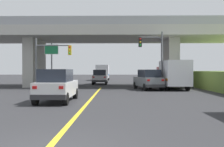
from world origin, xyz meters
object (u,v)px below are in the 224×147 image
Objects in this scene: suv_lead at (57,85)px; semi_truck_distant at (103,72)px; highway_sign at (52,55)px; suv_crossing at (148,80)px; traffic_signal_nearside at (154,53)px; traffic_signal_farside at (49,57)px; box_truck at (173,74)px; sedan_oncoming at (100,77)px.

semi_truck_distant is (1.09, 33.99, 0.55)m from suv_lead.
suv_crossing is at bearing -11.26° from highway_sign.
traffic_signal_nearside is (7.51, 9.93, 2.68)m from suv_lead.
traffic_signal_farside is (-3.07, 9.74, 2.28)m from suv_lead.
sedan_oncoming is at bearing 131.11° from box_truck.
suv_crossing is 11.56m from sedan_oncoming.
traffic_signal_farside is at bearing -99.73° from semi_truck_distant.
box_truck is 13.14m from highway_sign.
suv_crossing is at bearing 55.34° from suv_lead.
traffic_signal_nearside is (0.60, -0.06, 2.68)m from suv_crossing.
highway_sign reaches higher than semi_truck_distant.
suv_crossing is 24.70m from semi_truck_distant.
box_truck reaches higher than sedan_oncoming.
suv_lead is 34.01m from semi_truck_distant.
highway_sign is (-12.92, 1.19, 2.06)m from box_truck.
traffic_signal_nearside reaches higher than suv_lead.
suv_lead is 0.92× the size of highway_sign.
highway_sign is (-0.31, 2.30, 0.32)m from traffic_signal_farside.
semi_truck_distant reaches higher than suv_crossing.
suv_lead is 12.77m from highway_sign.
traffic_signal_nearside reaches higher than highway_sign.
traffic_signal_farside reaches higher than suv_crossing.
box_truck is at bearing -69.93° from semi_truck_distant.
traffic_signal_farside is at bearing -82.43° from highway_sign.
sedan_oncoming is 12.20m from traffic_signal_nearside.
traffic_signal_nearside reaches higher than suv_crossing.
suv_crossing is 2.83m from box_truck.
box_truck is 1.57× the size of sedan_oncoming.
box_truck reaches higher than suv_crossing.
sedan_oncoming is at bearing 85.97° from suv_lead.
traffic_signal_farside reaches higher than semi_truck_distant.
sedan_oncoming is (-8.13, 9.31, -0.54)m from box_truck.
semi_truck_distant is at bearing 110.07° from box_truck.
box_truck is 1.40× the size of highway_sign.
sedan_oncoming is 0.76× the size of traffic_signal_nearside.
semi_truck_distant reaches higher than box_truck.
traffic_signal_nearside reaches higher than semi_truck_distant.
semi_truck_distant is (-5.82, 24.00, 0.55)m from suv_crossing.
suv_crossing is 0.81× the size of traffic_signal_nearside.
semi_truck_distant is (4.16, 24.25, -1.73)m from traffic_signal_farside.
highway_sign is at bearing 105.66° from suv_lead.
suv_lead is 0.96× the size of suv_crossing.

